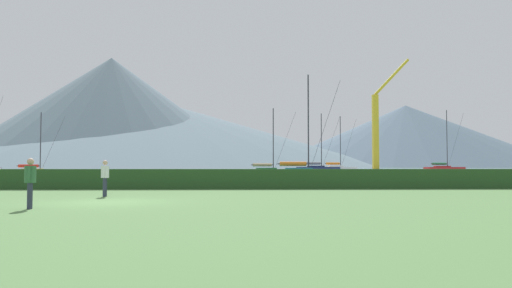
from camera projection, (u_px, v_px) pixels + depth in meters
ground_plane at (108, 202)px, 19.15m from camera, size 1000.00×1000.00×0.00m
harbor_water at (223, 170)px, 155.94m from camera, size 320.00×246.00×0.00m
hedge_line at (156, 179)px, 30.16m from camera, size 80.00×1.20×1.20m
sailboat_slip_0 at (304, 174)px, 46.20m from camera, size 7.50×2.34×9.91m
sailboat_slip_1 at (445, 169)px, 95.98m from camera, size 8.49×2.86×12.18m
sailboat_slip_2 at (36, 173)px, 57.75m from camera, size 6.69×2.81×7.61m
sailboat_slip_3 at (319, 169)px, 90.43m from camera, size 8.88×3.54×10.91m
sailboat_slip_5 at (270, 172)px, 60.98m from camera, size 7.29×3.23×8.48m
sailboat_slip_6 at (338, 169)px, 101.53m from camera, size 8.88×4.01×11.51m
person_seated_viewer at (30, 179)px, 16.21m from camera, size 0.36×0.56×1.65m
person_standing_walker at (105, 175)px, 22.69m from camera, size 0.36×0.57×1.65m
dock_crane at (377, 139)px, 71.59m from camera, size 6.03×2.00×16.92m
distant_hill_west_ridge at (406, 136)px, 409.64m from camera, size 234.14×234.14×51.01m
distant_hill_central_peak at (111, 112)px, 356.85m from camera, size 218.13×218.13×79.01m
distant_hill_east_ridge at (159, 134)px, 387.08m from camera, size 346.64×346.64×51.21m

